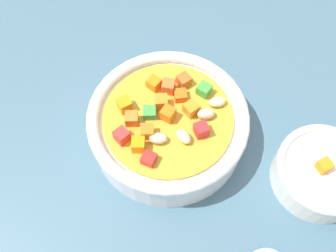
{
  "coord_description": "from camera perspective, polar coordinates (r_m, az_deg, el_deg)",
  "views": [
    {
      "loc": [
        -14.92,
        14.39,
        41.24
      ],
      "look_at": [
        0.0,
        0.0,
        2.48
      ],
      "focal_mm": 41.48,
      "sensor_mm": 36.0,
      "label": 1
    }
  ],
  "objects": [
    {
      "name": "side_bowl_small",
      "position": [
        0.45,
        21.6,
        -6.41
      ],
      "size": [
        10.25,
        10.25,
        4.59
      ],
      "color": "white",
      "rests_on": "ground_plane"
    },
    {
      "name": "soup_bowl_main",
      "position": [
        0.44,
        -0.0,
        0.22
      ],
      "size": [
        17.81,
        17.81,
        6.04
      ],
      "color": "white",
      "rests_on": "ground_plane"
    },
    {
      "name": "ground_plane",
      "position": [
        0.47,
        -0.0,
        -2.0
      ],
      "size": [
        140.0,
        140.0,
        2.0
      ],
      "primitive_type": "cube",
      "color": "#42667A"
    }
  ]
}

